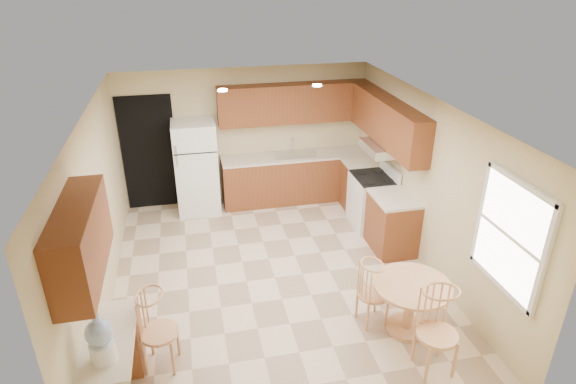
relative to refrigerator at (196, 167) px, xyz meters
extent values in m
plane|color=beige|center=(0.95, -2.40, -0.84)|extent=(5.50, 5.50, 0.00)
cube|color=white|center=(0.95, -2.40, 1.66)|extent=(4.50, 5.50, 0.02)
cube|color=#CBB989|center=(0.95, 0.35, 0.41)|extent=(4.50, 0.02, 2.50)
cube|color=#CBB989|center=(0.95, -5.15, 0.41)|extent=(4.50, 0.02, 2.50)
cube|color=#CBB989|center=(-1.30, -2.40, 0.41)|extent=(0.02, 5.50, 2.50)
cube|color=#CBB989|center=(3.20, -2.40, 0.41)|extent=(0.02, 5.50, 2.50)
cube|color=black|center=(-0.80, 0.34, 0.21)|extent=(0.90, 0.02, 2.10)
cube|color=brown|center=(1.83, 0.05, -0.41)|extent=(2.75, 0.60, 0.87)
cube|color=beige|center=(1.83, 0.05, 0.05)|extent=(2.75, 0.63, 0.04)
cube|color=brown|center=(2.90, -0.54, -0.41)|extent=(0.60, 0.59, 0.87)
cube|color=beige|center=(2.90, -0.54, 0.05)|extent=(0.63, 0.59, 0.04)
cube|color=brown|center=(2.90, -2.00, -0.41)|extent=(0.60, 0.80, 0.87)
cube|color=beige|center=(2.90, -2.00, 0.05)|extent=(0.63, 0.80, 0.04)
cube|color=brown|center=(1.83, 0.19, 1.01)|extent=(2.75, 0.33, 0.70)
cube|color=brown|center=(3.04, -1.19, 1.01)|extent=(0.33, 2.42, 0.70)
cube|color=brown|center=(-1.13, -4.00, 1.01)|extent=(0.33, 1.40, 0.70)
cube|color=silver|center=(1.80, 0.05, 0.07)|extent=(0.78, 0.44, 0.01)
cube|color=silver|center=(2.95, -1.22, 0.58)|extent=(0.50, 0.76, 0.14)
cube|color=brown|center=(-1.05, -3.72, -0.48)|extent=(0.48, 0.42, 0.72)
cube|color=beige|center=(-1.05, -4.10, -0.09)|extent=(0.50, 1.20, 0.04)
cube|color=white|center=(3.18, -4.25, 0.66)|extent=(0.05, 1.00, 1.20)
cube|color=white|center=(3.17, -4.25, 1.28)|extent=(0.05, 1.10, 0.06)
cube|color=white|center=(3.17, -4.25, 0.04)|extent=(0.05, 1.10, 0.06)
cube|color=white|center=(3.17, -4.78, 0.66)|extent=(0.05, 0.06, 1.28)
cube|color=white|center=(3.17, -3.72, 0.66)|extent=(0.05, 0.06, 1.28)
cylinder|color=white|center=(0.45, -1.20, 1.64)|extent=(0.14, 0.14, 0.02)
cylinder|color=white|center=(1.85, -1.20, 1.64)|extent=(0.14, 0.14, 0.02)
cube|color=white|center=(0.00, 0.00, 0.00)|extent=(0.74, 0.69, 1.68)
cube|color=black|center=(0.00, -0.35, 0.40)|extent=(0.73, 0.01, 0.02)
cube|color=silver|center=(-0.31, -0.36, 0.30)|extent=(0.03, 0.03, 0.18)
cube|color=silver|center=(-0.31, -0.36, 0.49)|extent=(0.03, 0.03, 0.14)
cube|color=white|center=(2.87, -1.22, -0.39)|extent=(0.65, 0.76, 0.90)
cube|color=black|center=(2.87, -1.22, 0.06)|extent=(0.64, 0.75, 0.02)
cube|color=white|center=(3.15, -1.22, 0.16)|extent=(0.06, 0.76, 0.18)
cylinder|color=tan|center=(2.35, -3.82, -0.81)|extent=(0.50, 0.50, 0.05)
cylinder|color=tan|center=(2.35, -3.82, -0.50)|extent=(0.13, 0.13, 0.62)
cylinder|color=tan|center=(2.35, -3.82, -0.17)|extent=(0.93, 0.93, 0.04)
cylinder|color=tan|center=(1.97, -3.57, -0.43)|extent=(0.38, 0.38, 0.04)
cylinder|color=tan|center=(1.83, -3.43, -0.63)|extent=(0.03, 0.03, 0.41)
cylinder|color=tan|center=(2.11, -3.43, -0.63)|extent=(0.03, 0.03, 0.41)
cylinder|color=tan|center=(1.83, -3.71, -0.63)|extent=(0.03, 0.03, 0.41)
cylinder|color=tan|center=(2.11, -3.71, -0.63)|extent=(0.03, 0.03, 0.41)
cylinder|color=tan|center=(2.35, -4.47, -0.35)|extent=(0.45, 0.45, 0.04)
cylinder|color=tan|center=(2.19, -4.31, -0.60)|extent=(0.04, 0.04, 0.49)
cylinder|color=tan|center=(2.51, -4.31, -0.60)|extent=(0.04, 0.04, 0.49)
cylinder|color=tan|center=(2.19, -4.63, -0.60)|extent=(0.04, 0.04, 0.49)
cylinder|color=tan|center=(2.51, -4.63, -0.60)|extent=(0.04, 0.04, 0.49)
cylinder|color=tan|center=(-0.60, -3.76, -0.38)|extent=(0.43, 0.43, 0.04)
cylinder|color=tan|center=(-0.75, -3.61, -0.61)|extent=(0.04, 0.04, 0.46)
cylinder|color=tan|center=(-0.45, -3.61, -0.61)|extent=(0.04, 0.04, 0.46)
cylinder|color=tan|center=(-0.75, -3.91, -0.61)|extent=(0.04, 0.04, 0.46)
cylinder|color=tan|center=(-0.45, -3.91, -0.61)|extent=(0.04, 0.04, 0.46)
cylinder|color=white|center=(-1.05, -4.39, 0.03)|extent=(0.23, 0.23, 0.20)
sphere|color=#95B5E7|center=(-1.05, -4.39, 0.25)|extent=(0.25, 0.25, 0.25)
cylinder|color=#95B5E7|center=(-1.05, -4.39, 0.42)|extent=(0.06, 0.06, 0.07)
camera|label=1|loc=(-0.09, -8.06, 3.30)|focal=30.00mm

